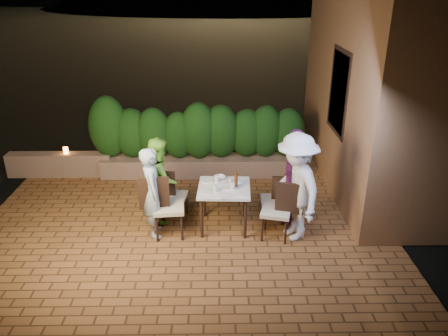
{
  "coord_description": "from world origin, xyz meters",
  "views": [
    {
      "loc": [
        0.58,
        -6.32,
        3.92
      ],
      "look_at": [
        0.67,
        0.23,
        1.05
      ],
      "focal_mm": 35.0,
      "sensor_mm": 36.0,
      "label": 1
    }
  ],
  "objects_px": {
    "beer_bottle": "(236,178)",
    "chair_right_back": "(272,199)",
    "chair_right_front": "(276,210)",
    "parapet_lamp": "(66,150)",
    "diner_blue": "(153,193)",
    "diner_purple": "(295,177)",
    "bowl": "(220,177)",
    "chair_left_back": "(175,195)",
    "diner_white": "(296,187)",
    "diner_green": "(160,179)",
    "dining_table": "(224,207)",
    "chair_left_front": "(169,206)"
  },
  "relations": [
    {
      "from": "bowl",
      "to": "diner_purple",
      "type": "bearing_deg",
      "value": -6.31
    },
    {
      "from": "chair_left_back",
      "to": "diner_blue",
      "type": "bearing_deg",
      "value": -111.78
    },
    {
      "from": "diner_green",
      "to": "parapet_lamp",
      "type": "distance_m",
      "value": 2.87
    },
    {
      "from": "diner_blue",
      "to": "beer_bottle",
      "type": "bearing_deg",
      "value": -90.59
    },
    {
      "from": "beer_bottle",
      "to": "diner_white",
      "type": "distance_m",
      "value": 0.99
    },
    {
      "from": "beer_bottle",
      "to": "dining_table",
      "type": "bearing_deg",
      "value": -174.85
    },
    {
      "from": "dining_table",
      "to": "beer_bottle",
      "type": "height_order",
      "value": "beer_bottle"
    },
    {
      "from": "chair_right_front",
      "to": "chair_right_back",
      "type": "relative_size",
      "value": 1.17
    },
    {
      "from": "beer_bottle",
      "to": "diner_blue",
      "type": "height_order",
      "value": "diner_blue"
    },
    {
      "from": "diner_white",
      "to": "diner_purple",
      "type": "height_order",
      "value": "diner_white"
    },
    {
      "from": "chair_right_back",
      "to": "parapet_lamp",
      "type": "relative_size",
      "value": 6.04
    },
    {
      "from": "diner_purple",
      "to": "diner_green",
      "type": "bearing_deg",
      "value": -66.68
    },
    {
      "from": "beer_bottle",
      "to": "diner_green",
      "type": "bearing_deg",
      "value": 165.54
    },
    {
      "from": "chair_right_front",
      "to": "parapet_lamp",
      "type": "distance_m",
      "value": 4.83
    },
    {
      "from": "bowl",
      "to": "chair_right_front",
      "type": "height_order",
      "value": "chair_right_front"
    },
    {
      "from": "chair_left_back",
      "to": "dining_table",
      "type": "bearing_deg",
      "value": -12.72
    },
    {
      "from": "chair_right_back",
      "to": "bowl",
      "type": "bearing_deg",
      "value": -5.58
    },
    {
      "from": "diner_green",
      "to": "parapet_lamp",
      "type": "xyz_separation_m",
      "value": [
        -2.21,
        1.82,
        -0.17
      ]
    },
    {
      "from": "chair_right_front",
      "to": "parapet_lamp",
      "type": "relative_size",
      "value": 7.06
    },
    {
      "from": "beer_bottle",
      "to": "chair_left_front",
      "type": "distance_m",
      "value": 1.18
    },
    {
      "from": "beer_bottle",
      "to": "diner_blue",
      "type": "relative_size",
      "value": 0.19
    },
    {
      "from": "chair_left_back",
      "to": "parapet_lamp",
      "type": "bearing_deg",
      "value": 150.05
    },
    {
      "from": "beer_bottle",
      "to": "chair_right_back",
      "type": "xyz_separation_m",
      "value": [
        0.64,
        0.18,
        -0.48
      ]
    },
    {
      "from": "diner_purple",
      "to": "beer_bottle",
      "type": "bearing_deg",
      "value": -52.91
    },
    {
      "from": "chair_left_back",
      "to": "chair_right_front",
      "type": "height_order",
      "value": "chair_right_front"
    },
    {
      "from": "parapet_lamp",
      "to": "bowl",
      "type": "bearing_deg",
      "value": -29.6
    },
    {
      "from": "chair_left_back",
      "to": "diner_purple",
      "type": "relative_size",
      "value": 0.53
    },
    {
      "from": "beer_bottle",
      "to": "parapet_lamp",
      "type": "bearing_deg",
      "value": 148.46
    },
    {
      "from": "diner_blue",
      "to": "diner_white",
      "type": "xyz_separation_m",
      "value": [
        2.27,
        -0.11,
        0.13
      ]
    },
    {
      "from": "parapet_lamp",
      "to": "beer_bottle",
      "type": "bearing_deg",
      "value": -31.54
    },
    {
      "from": "diner_purple",
      "to": "chair_right_front",
      "type": "bearing_deg",
      "value": -7.91
    },
    {
      "from": "bowl",
      "to": "parapet_lamp",
      "type": "relative_size",
      "value": 1.35
    },
    {
      "from": "chair_right_front",
      "to": "diner_blue",
      "type": "bearing_deg",
      "value": 10.12
    },
    {
      "from": "chair_left_front",
      "to": "parapet_lamp",
      "type": "relative_size",
      "value": 7.49
    },
    {
      "from": "diner_blue",
      "to": "parapet_lamp",
      "type": "distance_m",
      "value": 3.22
    },
    {
      "from": "beer_bottle",
      "to": "chair_left_front",
      "type": "height_order",
      "value": "chair_left_front"
    },
    {
      "from": "beer_bottle",
      "to": "bowl",
      "type": "height_order",
      "value": "beer_bottle"
    },
    {
      "from": "diner_green",
      "to": "diner_white",
      "type": "distance_m",
      "value": 2.33
    },
    {
      "from": "beer_bottle",
      "to": "diner_white",
      "type": "xyz_separation_m",
      "value": [
        0.93,
        -0.34,
        -0.0
      ]
    },
    {
      "from": "chair_right_front",
      "to": "diner_blue",
      "type": "distance_m",
      "value": 1.99
    },
    {
      "from": "diner_green",
      "to": "diner_purple",
      "type": "height_order",
      "value": "diner_purple"
    },
    {
      "from": "beer_bottle",
      "to": "chair_left_back",
      "type": "distance_m",
      "value": 1.18
    },
    {
      "from": "beer_bottle",
      "to": "parapet_lamp",
      "type": "xyz_separation_m",
      "value": [
        -3.51,
        2.15,
        -0.33
      ]
    },
    {
      "from": "chair_left_front",
      "to": "chair_left_back",
      "type": "bearing_deg",
      "value": 80.64
    },
    {
      "from": "diner_white",
      "to": "diner_green",
      "type": "bearing_deg",
      "value": -125.4
    },
    {
      "from": "chair_right_front",
      "to": "diner_green",
      "type": "bearing_deg",
      "value": -5.67
    },
    {
      "from": "bowl",
      "to": "chair_left_back",
      "type": "distance_m",
      "value": 0.86
    },
    {
      "from": "chair_left_back",
      "to": "diner_green",
      "type": "xyz_separation_m",
      "value": [
        -0.24,
        0.04,
        0.3
      ]
    },
    {
      "from": "chair_left_back",
      "to": "bowl",
      "type": "bearing_deg",
      "value": 8.43
    },
    {
      "from": "beer_bottle",
      "to": "chair_right_back",
      "type": "bearing_deg",
      "value": 15.36
    }
  ]
}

